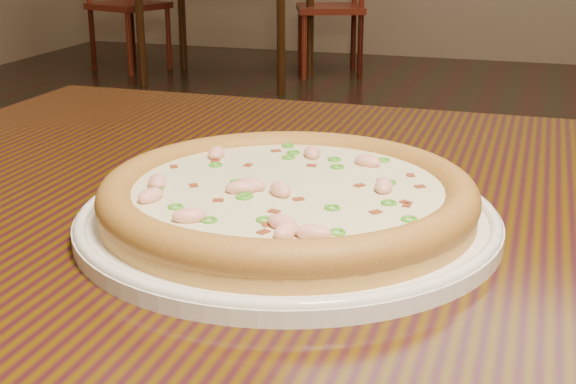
% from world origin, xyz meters
% --- Properties ---
extents(hero_table, '(1.20, 0.80, 0.75)m').
position_xyz_m(hero_table, '(0.10, -0.92, 0.65)').
color(hero_table, black).
rests_on(hero_table, ground).
extents(plate, '(0.33, 0.33, 0.02)m').
position_xyz_m(plate, '(-0.02, -0.97, 0.76)').
color(plate, white).
rests_on(plate, hero_table).
extents(pizza, '(0.29, 0.29, 0.03)m').
position_xyz_m(pizza, '(-0.02, -0.97, 0.78)').
color(pizza, gold).
rests_on(pizza, plate).
extents(chair_a, '(0.53, 0.53, 0.95)m').
position_xyz_m(chair_a, '(-2.57, 3.39, 0.44)').
color(chair_a, '#601A11').
rests_on(chair_a, ground).
extents(chair_b, '(0.54, 0.54, 0.95)m').
position_xyz_m(chair_b, '(-1.13, 3.62, 0.44)').
color(chair_b, '#601A11').
rests_on(chair_b, ground).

